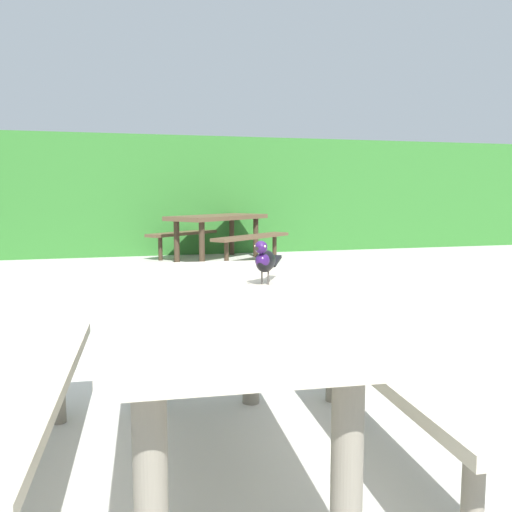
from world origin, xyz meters
TOP-DOWN VIEW (x-y plane):
  - ground_plane at (0.00, 0.00)m, footprint 60.00×60.00m
  - hedge_wall at (0.00, 8.15)m, footprint 28.00×1.43m
  - picnic_table_foreground at (-0.09, -0.24)m, footprint 1.79×1.85m
  - bird_grackle at (0.12, -0.15)m, footprint 0.18×0.25m
  - picnic_table_mid_left at (1.29, 6.60)m, footprint 2.38×2.38m

SIDE VIEW (x-z plane):
  - ground_plane at x=0.00m, z-range 0.00..0.00m
  - picnic_table_foreground at x=-0.09m, z-range 0.19..0.93m
  - picnic_table_mid_left at x=1.29m, z-range 0.19..0.93m
  - bird_grackle at x=0.12m, z-range 0.75..0.94m
  - hedge_wall at x=0.00m, z-range 0.00..2.11m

